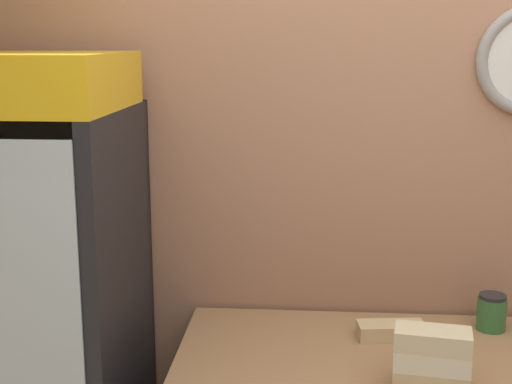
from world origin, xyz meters
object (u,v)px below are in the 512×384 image
beverage_cooler (25,298)px  sandwich_stack_bottom (431,378)px  sandwich_flat_left (391,331)px  condiment_jar (491,312)px  sandwich_stack_middle (432,359)px  sandwich_stack_top (433,340)px

beverage_cooler → sandwich_stack_bottom: (1.37, -0.29, -0.11)m
sandwich_flat_left → condiment_jar: size_ratio=1.84×
condiment_jar → sandwich_stack_middle: bearing=-121.8°
sandwich_stack_bottom → condiment_jar: 0.55m
sandwich_stack_top → condiment_jar: (0.29, 0.47, -0.09)m
beverage_cooler → sandwich_flat_left: (1.29, 0.07, -0.11)m
sandwich_flat_left → sandwich_stack_middle: bearing=-77.5°
sandwich_stack_bottom → sandwich_stack_top: sandwich_stack_top is taller
sandwich_stack_bottom → sandwich_flat_left: 0.37m
beverage_cooler → sandwich_stack_middle: size_ratio=7.89×
sandwich_stack_middle → sandwich_flat_left: sandwich_stack_middle is taller
sandwich_stack_bottom → sandwich_flat_left: sandwich_stack_bottom is taller
sandwich_stack_bottom → condiment_jar: (0.29, 0.47, 0.03)m
sandwich_stack_middle → sandwich_flat_left: (-0.08, 0.36, -0.07)m
sandwich_stack_middle → condiment_jar: condiment_jar is taller
sandwich_flat_left → condiment_jar: condiment_jar is taller
sandwich_stack_bottom → sandwich_flat_left: (-0.08, 0.36, -0.00)m
sandwich_stack_top → condiment_jar: sandwich_stack_top is taller
beverage_cooler → sandwich_stack_top: bearing=-11.9°
sandwich_flat_left → condiment_jar: (0.37, 0.11, 0.04)m
sandwich_stack_bottom → sandwich_stack_middle: bearing=0.0°
sandwich_stack_middle → sandwich_stack_top: sandwich_stack_top is taller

